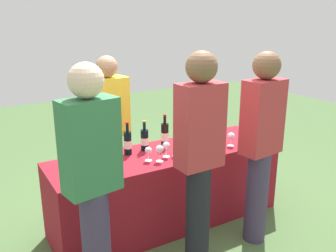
{
  "coord_description": "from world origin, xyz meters",
  "views": [
    {
      "loc": [
        -1.65,
        -2.78,
        1.95
      ],
      "look_at": [
        0.0,
        0.0,
        0.98
      ],
      "focal_mm": 39.31,
      "sensor_mm": 36.0,
      "label": 1
    }
  ],
  "objects_px": {
    "wine_bottle_0": "(94,149)",
    "guest_1": "(199,153)",
    "wine_glass_3": "(176,146)",
    "wine_glass_1": "(160,150)",
    "wine_bottle_1": "(128,143)",
    "wine_bottle_4": "(205,130)",
    "wine_bottle_2": "(145,140)",
    "wine_glass_5": "(231,137)",
    "wine_glass_2": "(166,146)",
    "server_pouring": "(110,128)",
    "wine_bottle_5": "(217,128)",
    "wine_glass_0": "(148,151)",
    "wine_glass_4": "(215,137)",
    "wine_bottle_3": "(165,135)",
    "guest_0": "(92,177)",
    "guest_2": "(261,141)"
  },
  "relations": [
    {
      "from": "wine_bottle_0",
      "to": "guest_1",
      "type": "distance_m",
      "value": 0.99
    },
    {
      "from": "wine_glass_3",
      "to": "wine_glass_1",
      "type": "bearing_deg",
      "value": -168.17
    },
    {
      "from": "wine_bottle_1",
      "to": "wine_bottle_4",
      "type": "height_order",
      "value": "wine_bottle_4"
    },
    {
      "from": "guest_1",
      "to": "wine_bottle_0",
      "type": "bearing_deg",
      "value": 121.96
    },
    {
      "from": "wine_bottle_2",
      "to": "wine_glass_5",
      "type": "bearing_deg",
      "value": -22.47
    },
    {
      "from": "wine_bottle_4",
      "to": "wine_glass_2",
      "type": "height_order",
      "value": "wine_bottle_4"
    },
    {
      "from": "wine_glass_1",
      "to": "wine_glass_5",
      "type": "distance_m",
      "value": 0.8
    },
    {
      "from": "server_pouring",
      "to": "wine_bottle_5",
      "type": "bearing_deg",
      "value": 145.3
    },
    {
      "from": "wine_glass_0",
      "to": "wine_glass_4",
      "type": "xyz_separation_m",
      "value": [
        0.73,
        0.0,
        0.0
      ]
    },
    {
      "from": "wine_bottle_3",
      "to": "wine_bottle_5",
      "type": "xyz_separation_m",
      "value": [
        0.59,
        -0.05,
        -0.0
      ]
    },
    {
      "from": "wine_glass_3",
      "to": "wine_bottle_0",
      "type": "bearing_deg",
      "value": 157.63
    },
    {
      "from": "wine_glass_4",
      "to": "wine_glass_3",
      "type": "bearing_deg",
      "value": -176.8
    },
    {
      "from": "wine_glass_2",
      "to": "guest_0",
      "type": "xyz_separation_m",
      "value": [
        -0.87,
        -0.51,
        0.1
      ]
    },
    {
      "from": "wine_glass_2",
      "to": "wine_glass_0",
      "type": "bearing_deg",
      "value": -179.25
    },
    {
      "from": "wine_bottle_0",
      "to": "wine_bottle_4",
      "type": "height_order",
      "value": "wine_bottle_4"
    },
    {
      "from": "wine_bottle_0",
      "to": "wine_bottle_1",
      "type": "distance_m",
      "value": 0.31
    },
    {
      "from": "wine_bottle_4",
      "to": "wine_glass_4",
      "type": "xyz_separation_m",
      "value": [
        -0.01,
        -0.17,
        -0.03
      ]
    },
    {
      "from": "wine_glass_0",
      "to": "guest_0",
      "type": "distance_m",
      "value": 0.86
    },
    {
      "from": "wine_glass_3",
      "to": "guest_2",
      "type": "bearing_deg",
      "value": -45.96
    },
    {
      "from": "wine_bottle_5",
      "to": "wine_bottle_2",
      "type": "bearing_deg",
      "value": 175.18
    },
    {
      "from": "wine_glass_1",
      "to": "guest_1",
      "type": "bearing_deg",
      "value": -82.74
    },
    {
      "from": "wine_glass_4",
      "to": "guest_2",
      "type": "xyz_separation_m",
      "value": [
        0.06,
        -0.56,
        0.11
      ]
    },
    {
      "from": "wine_glass_5",
      "to": "wine_glass_1",
      "type": "bearing_deg",
      "value": 179.63
    },
    {
      "from": "wine_bottle_1",
      "to": "guest_2",
      "type": "bearing_deg",
      "value": -42.18
    },
    {
      "from": "wine_bottle_1",
      "to": "wine_bottle_3",
      "type": "xyz_separation_m",
      "value": [
        0.39,
        0.0,
        0.01
      ]
    },
    {
      "from": "wine_bottle_2",
      "to": "guest_2",
      "type": "xyz_separation_m",
      "value": [
        0.69,
        -0.81,
        0.1
      ]
    },
    {
      "from": "wine_bottle_4",
      "to": "wine_bottle_5",
      "type": "distance_m",
      "value": 0.17
    },
    {
      "from": "wine_bottle_3",
      "to": "wine_bottle_0",
      "type": "bearing_deg",
      "value": 178.78
    },
    {
      "from": "wine_glass_0",
      "to": "wine_glass_2",
      "type": "xyz_separation_m",
      "value": [
        0.18,
        0.0,
        0.01
      ]
    },
    {
      "from": "wine_bottle_4",
      "to": "guest_2",
      "type": "relative_size",
      "value": 0.2
    },
    {
      "from": "wine_bottle_0",
      "to": "wine_bottle_1",
      "type": "xyz_separation_m",
      "value": [
        0.31,
        -0.02,
        0.0
      ]
    },
    {
      "from": "wine_glass_0",
      "to": "wine_bottle_4",
      "type": "bearing_deg",
      "value": 13.08
    },
    {
      "from": "wine_bottle_2",
      "to": "wine_glass_5",
      "type": "relative_size",
      "value": 2.14
    },
    {
      "from": "guest_0",
      "to": "guest_2",
      "type": "distance_m",
      "value": 1.47
    },
    {
      "from": "wine_bottle_2",
      "to": "wine_glass_3",
      "type": "relative_size",
      "value": 2.2
    },
    {
      "from": "wine_bottle_1",
      "to": "wine_glass_5",
      "type": "distance_m",
      "value": 1.01
    },
    {
      "from": "wine_bottle_3",
      "to": "server_pouring",
      "type": "bearing_deg",
      "value": 130.28
    },
    {
      "from": "wine_glass_2",
      "to": "guest_1",
      "type": "bearing_deg",
      "value": -94.16
    },
    {
      "from": "wine_bottle_1",
      "to": "guest_0",
      "type": "distance_m",
      "value": 0.96
    },
    {
      "from": "guest_1",
      "to": "wine_bottle_2",
      "type": "bearing_deg",
      "value": 91.72
    },
    {
      "from": "wine_bottle_0",
      "to": "wine_bottle_4",
      "type": "bearing_deg",
      "value": -4.28
    },
    {
      "from": "wine_bottle_4",
      "to": "wine_glass_1",
      "type": "xyz_separation_m",
      "value": [
        -0.66,
        -0.23,
        -0.02
      ]
    },
    {
      "from": "wine_glass_5",
      "to": "guest_1",
      "type": "relative_size",
      "value": 0.08
    },
    {
      "from": "wine_bottle_0",
      "to": "server_pouring",
      "type": "distance_m",
      "value": 0.54
    },
    {
      "from": "wine_glass_1",
      "to": "guest_1",
      "type": "relative_size",
      "value": 0.09
    },
    {
      "from": "wine_glass_3",
      "to": "server_pouring",
      "type": "distance_m",
      "value": 0.8
    },
    {
      "from": "wine_bottle_3",
      "to": "wine_glass_4",
      "type": "relative_size",
      "value": 2.39
    },
    {
      "from": "wine_bottle_2",
      "to": "wine_glass_3",
      "type": "bearing_deg",
      "value": -57.38
    },
    {
      "from": "wine_glass_1",
      "to": "wine_glass_4",
      "type": "xyz_separation_m",
      "value": [
        0.65,
        0.07,
        -0.01
      ]
    },
    {
      "from": "wine_bottle_3",
      "to": "guest_2",
      "type": "height_order",
      "value": "guest_2"
    }
  ]
}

